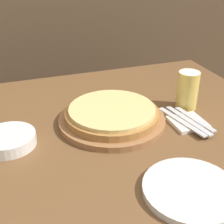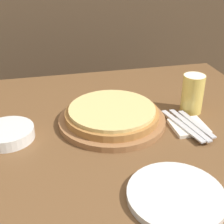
% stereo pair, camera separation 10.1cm
% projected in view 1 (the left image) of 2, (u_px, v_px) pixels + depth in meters
% --- Properties ---
extents(dining_table, '(1.35, 1.01, 0.74)m').
position_uv_depth(dining_table, '(96.00, 212.00, 1.19)').
color(dining_table, brown).
rests_on(dining_table, ground_plane).
extents(pizza_on_board, '(0.36, 0.36, 0.06)m').
position_uv_depth(pizza_on_board, '(112.00, 116.00, 1.04)').
color(pizza_on_board, '#99663D').
rests_on(pizza_on_board, dining_table).
extents(beer_glass, '(0.08, 0.08, 0.14)m').
position_uv_depth(beer_glass, '(188.00, 89.00, 1.12)').
color(beer_glass, '#E5C65B').
rests_on(beer_glass, dining_table).
extents(dinner_plate, '(0.23, 0.23, 0.02)m').
position_uv_depth(dinner_plate, '(190.00, 190.00, 0.75)').
color(dinner_plate, silver).
rests_on(dinner_plate, dining_table).
extents(side_bowl, '(0.16, 0.16, 0.04)m').
position_uv_depth(side_bowl, '(9.00, 141.00, 0.93)').
color(side_bowl, silver).
rests_on(side_bowl, dining_table).
extents(napkin_stack, '(0.11, 0.11, 0.01)m').
position_uv_depth(napkin_stack, '(188.00, 122.00, 1.04)').
color(napkin_stack, silver).
rests_on(napkin_stack, dining_table).
extents(fork, '(0.06, 0.22, 0.00)m').
position_uv_depth(fork, '(181.00, 121.00, 1.03)').
color(fork, silver).
rests_on(fork, napkin_stack).
extents(dinner_knife, '(0.05, 0.22, 0.00)m').
position_uv_depth(dinner_knife, '(188.00, 120.00, 1.04)').
color(dinner_knife, silver).
rests_on(dinner_knife, napkin_stack).
extents(spoon, '(0.05, 0.19, 0.00)m').
position_uv_depth(spoon, '(194.00, 119.00, 1.05)').
color(spoon, silver).
rests_on(spoon, napkin_stack).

